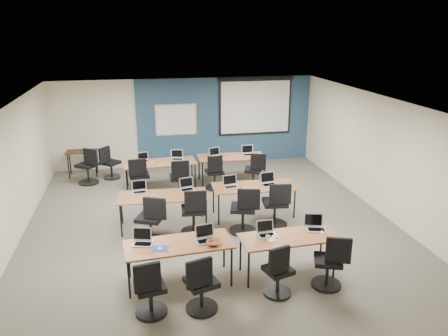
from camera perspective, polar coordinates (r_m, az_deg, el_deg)
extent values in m
cube|color=#6B6354|center=(9.81, -1.68, -7.26)|extent=(8.00, 9.00, 0.02)
cube|color=white|center=(8.99, -1.84, 8.48)|extent=(8.00, 9.00, 0.02)
cube|color=beige|center=(13.62, -5.04, 5.97)|extent=(8.00, 0.04, 2.70)
cube|color=beige|center=(5.33, 6.91, -14.46)|extent=(8.00, 0.04, 2.70)
cube|color=beige|center=(9.52, -26.19, -1.25)|extent=(0.04, 9.00, 2.70)
cube|color=beige|center=(10.71, 19.83, 1.57)|extent=(0.04, 9.00, 2.70)
cube|color=#3D5977|center=(13.79, 0.17, 6.19)|extent=(5.50, 0.04, 2.70)
cube|color=silver|center=(13.51, -6.29, 6.26)|extent=(1.28, 0.02, 0.98)
cube|color=white|center=(13.50, -6.28, 6.25)|extent=(1.20, 0.02, 0.90)
cube|color=black|center=(13.87, 4.11, 8.10)|extent=(2.32, 0.03, 1.82)
cube|color=white|center=(13.87, 4.11, 7.93)|extent=(2.20, 0.02, 1.62)
cylinder|color=black|center=(13.74, 4.20, 11.55)|extent=(2.40, 0.10, 0.10)
cube|color=#A27249|center=(7.46, -5.95, -9.89)|extent=(1.80, 0.75, 0.03)
cylinder|color=black|center=(7.35, -12.32, -13.99)|extent=(0.04, 0.04, 0.70)
cylinder|color=black|center=(7.48, 0.99, -12.92)|extent=(0.04, 0.04, 0.70)
cylinder|color=black|center=(7.89, -12.31, -11.58)|extent=(0.04, 0.04, 0.70)
cylinder|color=black|center=(8.01, -0.01, -10.64)|extent=(0.04, 0.04, 0.70)
cube|color=#A45D2C|center=(7.72, 8.32, -8.97)|extent=(1.66, 0.69, 0.03)
cylinder|color=black|center=(7.45, 3.23, -13.07)|extent=(0.04, 0.04, 0.70)
cylinder|color=black|center=(7.94, 14.24, -11.55)|extent=(0.04, 0.04, 0.70)
cylinder|color=black|center=(7.93, 2.17, -10.99)|extent=(0.04, 0.04, 0.70)
cylinder|color=black|center=(8.39, 12.57, -9.71)|extent=(0.04, 0.04, 0.70)
cube|color=brown|center=(9.49, -8.03, -3.64)|extent=(1.90, 0.79, 0.03)
cylinder|color=black|center=(9.32, -13.30, -6.83)|extent=(0.04, 0.04, 0.70)
cylinder|color=black|center=(9.41, -2.34, -6.08)|extent=(0.04, 0.04, 0.70)
cylinder|color=black|center=(9.94, -13.23, -5.21)|extent=(0.04, 0.04, 0.70)
cylinder|color=black|center=(10.02, -2.97, -4.53)|extent=(0.04, 0.04, 0.70)
cube|color=olive|center=(9.97, 3.90, -2.42)|extent=(1.87, 0.78, 0.03)
cylinder|color=black|center=(9.62, -0.69, -5.51)|extent=(0.04, 0.04, 0.70)
cylinder|color=black|center=(10.07, 9.20, -4.63)|extent=(0.04, 0.04, 0.70)
cylinder|color=black|center=(10.22, -1.40, -4.05)|extent=(0.04, 0.04, 0.70)
cylinder|color=black|center=(10.64, 7.96, -3.29)|extent=(0.04, 0.04, 0.70)
cube|color=brown|center=(11.77, -8.35, 0.69)|extent=(1.90, 0.79, 0.03)
cylinder|color=black|center=(11.56, -12.58, -1.81)|extent=(0.04, 0.04, 0.70)
cylinder|color=black|center=(11.64, -3.78, -1.24)|extent=(0.04, 0.04, 0.70)
cylinder|color=black|center=(12.20, -12.56, -0.75)|extent=(0.04, 0.04, 0.70)
cylinder|color=black|center=(12.28, -4.22, -0.22)|extent=(0.04, 0.04, 0.70)
cube|color=brown|center=(12.17, 0.96, 1.47)|extent=(1.86, 0.77, 0.03)
cylinder|color=black|center=(11.83, -2.81, -0.91)|extent=(0.04, 0.04, 0.70)
cylinder|color=black|center=(12.20, 5.27, -0.37)|extent=(0.04, 0.04, 0.70)
cylinder|color=black|center=(12.44, -3.28, 0.05)|extent=(0.04, 0.04, 0.70)
cylinder|color=black|center=(12.79, 4.44, 0.54)|extent=(0.04, 0.04, 0.70)
cube|color=#ACABBA|center=(7.50, -10.56, -9.73)|extent=(0.32, 0.23, 0.02)
cube|color=black|center=(7.48, -10.56, -9.72)|extent=(0.27, 0.14, 0.00)
cube|color=#ACABBA|center=(7.56, -10.64, -8.46)|extent=(0.32, 0.06, 0.22)
cube|color=black|center=(7.55, -10.64, -8.48)|extent=(0.28, 0.04, 0.18)
ellipsoid|color=white|center=(7.31, -8.39, -10.38)|extent=(0.08, 0.11, 0.04)
cylinder|color=black|center=(7.14, -9.44, -18.03)|extent=(0.49, 0.49, 0.05)
cylinder|color=black|center=(7.03, -9.52, -16.77)|extent=(0.06, 0.06, 0.43)
cube|color=black|center=(6.88, -9.63, -15.02)|extent=(0.43, 0.43, 0.08)
cube|color=black|center=(6.57, -9.99, -13.91)|extent=(0.40, 0.06, 0.44)
cube|color=silver|center=(7.48, -2.37, -9.48)|extent=(0.33, 0.24, 0.02)
cube|color=black|center=(7.46, -2.35, -9.47)|extent=(0.28, 0.14, 0.00)
cube|color=silver|center=(7.54, -2.55, -8.17)|extent=(0.33, 0.06, 0.23)
cube|color=black|center=(7.53, -2.54, -8.20)|extent=(0.29, 0.04, 0.19)
ellipsoid|color=white|center=(7.46, -0.81, -9.53)|extent=(0.07, 0.10, 0.04)
cylinder|color=black|center=(7.14, -2.91, -17.77)|extent=(0.50, 0.50, 0.05)
cylinder|color=black|center=(7.02, -2.94, -16.46)|extent=(0.06, 0.06, 0.45)
cube|color=black|center=(6.88, -2.98, -14.65)|extent=(0.45, 0.45, 0.08)
cube|color=black|center=(6.56, -3.25, -13.56)|extent=(0.41, 0.06, 0.44)
cube|color=#BDBDBE|center=(7.69, 5.62, -8.74)|extent=(0.31, 0.23, 0.02)
cube|color=black|center=(7.67, 5.67, -8.72)|extent=(0.26, 0.13, 0.00)
cube|color=#BDBDBE|center=(7.75, 5.38, -7.55)|extent=(0.31, 0.06, 0.22)
cube|color=black|center=(7.74, 5.40, -7.57)|extent=(0.27, 0.04, 0.18)
ellipsoid|color=white|center=(7.65, 6.43, -8.93)|extent=(0.09, 0.12, 0.04)
cylinder|color=black|center=(7.52, 6.96, -15.83)|extent=(0.46, 0.46, 0.05)
cylinder|color=black|center=(7.42, 7.02, -14.68)|extent=(0.06, 0.06, 0.41)
cube|color=black|center=(7.29, 7.09, -13.07)|extent=(0.41, 0.41, 0.08)
cube|color=black|center=(6.99, 7.22, -11.90)|extent=(0.37, 0.06, 0.44)
cube|color=#B1B1B8|center=(8.03, 11.92, -7.88)|extent=(0.34, 0.25, 0.02)
cube|color=black|center=(8.00, 11.98, -7.86)|extent=(0.29, 0.14, 0.00)
cube|color=#B1B1B8|center=(8.08, 11.61, -6.65)|extent=(0.34, 0.06, 0.24)
cube|color=black|center=(8.08, 11.63, -6.67)|extent=(0.30, 0.04, 0.19)
ellipsoid|color=white|center=(7.94, 12.70, -8.22)|extent=(0.07, 0.10, 0.04)
cylinder|color=black|center=(7.86, 13.20, -14.57)|extent=(0.51, 0.51, 0.05)
cylinder|color=black|center=(7.75, 13.30, -13.33)|extent=(0.06, 0.06, 0.45)
cube|color=black|center=(7.62, 13.45, -11.64)|extent=(0.45, 0.45, 0.08)
cube|color=black|center=(7.36, 14.73, -10.37)|extent=(0.41, 0.06, 0.44)
cube|color=#A2A2AE|center=(9.71, -10.99, -3.13)|extent=(0.32, 0.23, 0.02)
cube|color=black|center=(9.68, -10.99, -3.11)|extent=(0.27, 0.14, 0.00)
cube|color=#A2A2AE|center=(9.78, -11.04, -2.20)|extent=(0.32, 0.06, 0.22)
cube|color=black|center=(9.77, -11.04, -2.21)|extent=(0.28, 0.04, 0.18)
ellipsoid|color=white|center=(9.52, -9.18, -3.45)|extent=(0.07, 0.10, 0.03)
cylinder|color=black|center=(9.15, -9.45, -9.34)|extent=(0.56, 0.56, 0.05)
cylinder|color=black|center=(9.05, -9.52, -8.08)|extent=(0.06, 0.06, 0.50)
cube|color=black|center=(8.92, -9.62, -6.41)|extent=(0.50, 0.50, 0.08)
cube|color=black|center=(8.62, -9.04, -5.24)|extent=(0.46, 0.06, 0.44)
cube|color=silver|center=(9.72, -4.84, -2.82)|extent=(0.32, 0.23, 0.02)
cube|color=black|center=(9.70, -4.83, -2.79)|extent=(0.27, 0.14, 0.00)
cube|color=silver|center=(9.80, -4.95, -1.89)|extent=(0.32, 0.06, 0.22)
cube|color=black|center=(9.79, -4.95, -1.90)|extent=(0.28, 0.04, 0.18)
ellipsoid|color=white|center=(9.61, -3.80, -3.03)|extent=(0.07, 0.10, 0.03)
cylinder|color=black|center=(9.41, -3.95, -8.30)|extent=(0.56, 0.56, 0.05)
cylinder|color=black|center=(9.31, -3.98, -7.08)|extent=(0.06, 0.06, 0.49)
cube|color=black|center=(9.19, -4.02, -5.46)|extent=(0.49, 0.49, 0.08)
cube|color=black|center=(8.88, -3.74, -4.37)|extent=(0.45, 0.06, 0.44)
cube|color=#ACABAD|center=(9.84, 0.92, -2.49)|extent=(0.33, 0.24, 0.02)
cube|color=black|center=(9.82, 0.94, -2.47)|extent=(0.28, 0.14, 0.00)
cube|color=#ACABAD|center=(9.91, 0.76, -1.55)|extent=(0.33, 0.06, 0.23)
cube|color=black|center=(9.91, 0.77, -1.56)|extent=(0.29, 0.04, 0.19)
ellipsoid|color=white|center=(9.76, 2.76, -2.68)|extent=(0.08, 0.11, 0.03)
cylinder|color=black|center=(9.45, 2.44, -8.15)|extent=(0.58, 0.58, 0.05)
cylinder|color=black|center=(9.35, 2.46, -6.88)|extent=(0.06, 0.06, 0.51)
cube|color=black|center=(9.23, 2.49, -5.22)|extent=(0.51, 0.51, 0.08)
cube|color=black|center=(8.94, 3.25, -4.10)|extent=(0.47, 0.06, 0.44)
cube|color=silver|center=(10.03, 5.93, -2.19)|extent=(0.36, 0.26, 0.02)
cube|color=black|center=(10.00, 5.97, -2.16)|extent=(0.30, 0.15, 0.00)
cube|color=silver|center=(10.11, 5.72, -1.20)|extent=(0.36, 0.07, 0.25)
cube|color=black|center=(10.10, 5.73, -1.21)|extent=(0.31, 0.05, 0.20)
ellipsoid|color=white|center=(9.97, 8.23, -2.40)|extent=(0.08, 0.10, 0.03)
cylinder|color=black|center=(9.78, 6.56, -7.32)|extent=(0.57, 0.57, 0.05)
cylinder|color=black|center=(9.68, 6.61, -6.09)|extent=(0.06, 0.06, 0.51)
cube|color=black|center=(9.57, 6.67, -4.49)|extent=(0.51, 0.51, 0.08)
cube|color=black|center=(9.27, 7.35, -3.41)|extent=(0.46, 0.06, 0.44)
cube|color=#A7A7AC|center=(11.89, -10.51, 0.88)|extent=(0.30, 0.22, 0.02)
cube|color=black|center=(11.87, -10.51, 0.91)|extent=(0.26, 0.13, 0.00)
cube|color=#A7A7AC|center=(11.97, -10.56, 1.57)|extent=(0.30, 0.06, 0.21)
cube|color=black|center=(11.96, -10.56, 1.56)|extent=(0.26, 0.04, 0.17)
ellipsoid|color=white|center=(11.75, -9.39, 0.74)|extent=(0.07, 0.10, 0.03)
cylinder|color=black|center=(11.62, -10.90, -3.30)|extent=(0.56, 0.56, 0.05)
cylinder|color=black|center=(11.54, -10.96, -2.28)|extent=(0.06, 0.06, 0.49)
cube|color=black|center=(11.45, -11.05, -0.93)|extent=(0.49, 0.49, 0.08)
cube|color=black|center=(11.14, -11.23, 0.05)|extent=(0.45, 0.06, 0.44)
cube|color=#A0A1A8|center=(11.93, -6.09, 1.14)|extent=(0.33, 0.24, 0.02)
cube|color=black|center=(11.90, -6.08, 1.17)|extent=(0.28, 0.14, 0.00)
cube|color=#A0A1A8|center=(12.01, -6.17, 1.89)|extent=(0.33, 0.06, 0.23)
cube|color=black|center=(12.01, -6.16, 1.88)|extent=(0.29, 0.04, 0.19)
ellipsoid|color=white|center=(11.84, -5.33, 1.05)|extent=(0.07, 0.10, 0.04)
cylinder|color=black|center=(11.35, -5.75, -3.58)|extent=(0.55, 0.55, 0.05)
cylinder|color=black|center=(11.27, -5.78, -2.55)|extent=(0.06, 0.06, 0.48)
cube|color=black|center=(11.17, -5.83, -1.20)|extent=(0.48, 0.48, 0.08)
cube|color=black|center=(10.88, -5.74, -0.19)|extent=(0.44, 0.06, 0.44)
cube|color=silver|center=(12.08, -1.15, 1.46)|extent=(0.33, 0.24, 0.02)
cube|color=black|center=(12.06, -1.13, 1.49)|extent=(0.28, 0.14, 0.00)
cube|color=silver|center=(12.16, -1.26, 2.19)|extent=(0.33, 0.06, 0.23)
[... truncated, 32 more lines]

